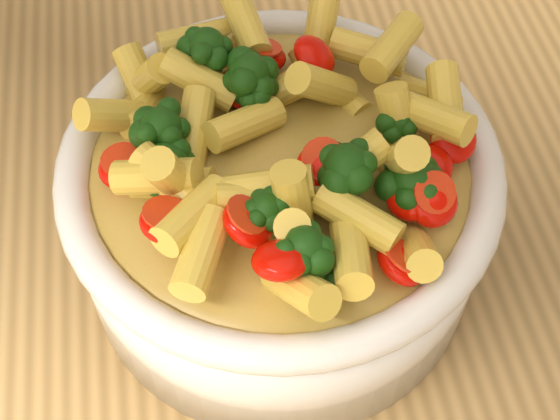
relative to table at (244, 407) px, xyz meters
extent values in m
cube|color=#AE844A|center=(0.00, 0.00, 0.08)|extent=(1.20, 0.80, 0.04)
cylinder|color=white|center=(0.03, 0.05, 0.15)|extent=(0.23, 0.23, 0.09)
ellipsoid|color=white|center=(0.03, 0.05, 0.12)|extent=(0.21, 0.21, 0.03)
torus|color=white|center=(0.03, 0.05, 0.19)|extent=(0.24, 0.24, 0.02)
ellipsoid|color=#E6B94E|center=(0.03, 0.05, 0.19)|extent=(0.21, 0.21, 0.02)
camera|label=1|loc=(-0.01, -0.20, 0.52)|focal=50.00mm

